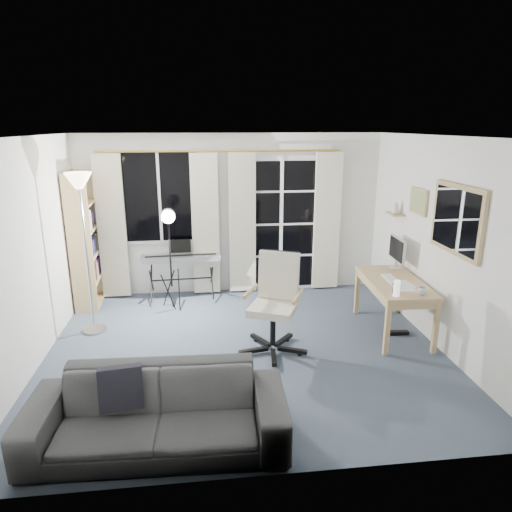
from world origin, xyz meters
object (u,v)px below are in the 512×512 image
at_px(bookshelf, 84,242).
at_px(torchiere_lamp, 81,206).
at_px(desk, 395,287).
at_px(mug, 422,290).
at_px(studio_light, 169,228).
at_px(keyboard_piano, 181,258).
at_px(monitor, 397,250).
at_px(sofa, 157,401).
at_px(office_chair, 276,293).

xyz_separation_m(bookshelf, torchiere_lamp, (0.28, -1.00, 0.69)).
xyz_separation_m(desk, mug, (0.10, -0.50, 0.14)).
bearing_deg(mug, studio_light, 151.83).
height_order(bookshelf, keyboard_piano, bookshelf).
xyz_separation_m(bookshelf, monitor, (4.20, -1.00, 0.02)).
height_order(bookshelf, mug, bookshelf).
height_order(keyboard_piano, monitor, monitor).
bearing_deg(sofa, studio_light, 93.07).
xyz_separation_m(torchiere_lamp, studio_light, (0.95, 0.58, -0.42)).
distance_m(torchiere_lamp, desk, 3.89).
height_order(studio_light, sofa, studio_light).
distance_m(torchiere_lamp, studio_light, 1.19).
xyz_separation_m(office_chair, desk, (1.51, 0.23, -0.07)).
distance_m(office_chair, monitor, 1.86).
relative_size(torchiere_lamp, studio_light, 1.35).
bearing_deg(desk, torchiere_lamp, 175.93).
xyz_separation_m(torchiere_lamp, sofa, (1.00, -2.26, -1.19)).
relative_size(keyboard_piano, monitor, 2.37).
relative_size(office_chair, monitor, 2.31).
distance_m(mug, sofa, 3.13).
distance_m(studio_light, desk, 3.02).
relative_size(torchiere_lamp, office_chair, 1.76).
distance_m(torchiere_lamp, monitor, 3.98).
distance_m(torchiere_lamp, office_chair, 2.50).
height_order(desk, mug, mug).
bearing_deg(mug, monitor, 84.18).
xyz_separation_m(keyboard_piano, desk, (2.65, -1.44, -0.04)).
distance_m(monitor, mug, 0.98).
relative_size(mug, sofa, 0.05).
bearing_deg(studio_light, monitor, -15.02).
relative_size(studio_light, sofa, 0.71).
xyz_separation_m(monitor, mug, (-0.10, -0.95, -0.20)).
relative_size(desk, mug, 11.66).
bearing_deg(studio_light, desk, -24.35).
height_order(bookshelf, sofa, bookshelf).
relative_size(torchiere_lamp, monitor, 4.06).
distance_m(bookshelf, desk, 4.27).
bearing_deg(bookshelf, sofa, -71.65).
relative_size(studio_light, monitor, 3.01).
bearing_deg(torchiere_lamp, sofa, -66.26).
distance_m(torchiere_lamp, mug, 4.04).
height_order(office_chair, desk, office_chair).
bearing_deg(desk, bookshelf, 162.99).
height_order(studio_light, mug, studio_light).
height_order(torchiere_lamp, keyboard_piano, torchiere_lamp).
xyz_separation_m(studio_light, monitor, (2.97, -0.59, -0.25)).
relative_size(torchiere_lamp, sofa, 0.96).
xyz_separation_m(office_chair, monitor, (1.71, 0.68, 0.27)).
bearing_deg(sofa, mug, 26.95).
relative_size(office_chair, desk, 0.87).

